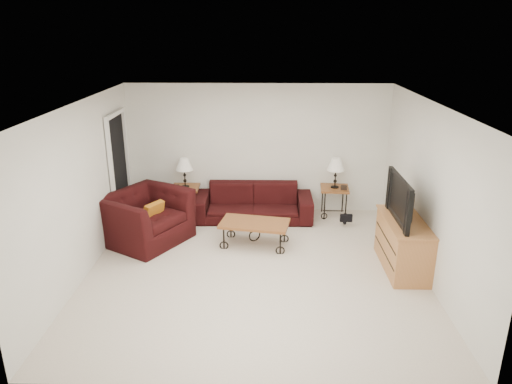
% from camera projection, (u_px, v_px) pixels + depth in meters
% --- Properties ---
extents(ground, '(5.00, 5.00, 0.00)m').
position_uv_depth(ground, '(255.00, 269.00, 7.21)').
color(ground, beige).
rests_on(ground, ground).
extents(wall_back, '(5.00, 0.02, 2.50)m').
position_uv_depth(wall_back, '(258.00, 149.00, 9.16)').
color(wall_back, silver).
rests_on(wall_back, ground).
extents(wall_front, '(5.00, 0.02, 2.50)m').
position_uv_depth(wall_front, '(249.00, 280.00, 4.44)').
color(wall_front, silver).
rests_on(wall_front, ground).
extents(wall_left, '(0.02, 5.00, 2.50)m').
position_uv_depth(wall_left, '(82.00, 190.00, 6.85)').
color(wall_left, silver).
rests_on(wall_left, ground).
extents(wall_right, '(0.02, 5.00, 2.50)m').
position_uv_depth(wall_right, '(430.00, 193.00, 6.75)').
color(wall_right, silver).
rests_on(wall_right, ground).
extents(ceiling, '(5.00, 5.00, 0.00)m').
position_uv_depth(ceiling, '(255.00, 104.00, 6.38)').
color(ceiling, white).
rests_on(ceiling, wall_back).
extents(doorway, '(0.08, 0.94, 2.04)m').
position_uv_depth(doorway, '(119.00, 172.00, 8.48)').
color(doorway, black).
rests_on(doorway, ground).
extents(sofa, '(2.24, 0.88, 0.65)m').
position_uv_depth(sofa, '(253.00, 202.00, 9.01)').
color(sofa, black).
rests_on(sofa, ground).
extents(side_table_left, '(0.53, 0.53, 0.57)m').
position_uv_depth(side_table_left, '(186.00, 201.00, 9.22)').
color(side_table_left, brown).
rests_on(side_table_left, ground).
extents(side_table_right, '(0.57, 0.57, 0.58)m').
position_uv_depth(side_table_right, '(334.00, 202.00, 9.16)').
color(side_table_right, brown).
rests_on(side_table_right, ground).
extents(lamp_left, '(0.33, 0.33, 0.57)m').
position_uv_depth(lamp_left, '(185.00, 173.00, 9.03)').
color(lamp_left, black).
rests_on(lamp_left, side_table_left).
extents(lamp_right, '(0.35, 0.35, 0.58)m').
position_uv_depth(lamp_right, '(336.00, 173.00, 8.97)').
color(lamp_right, black).
rests_on(lamp_right, side_table_right).
extents(photo_frame_left, '(0.11, 0.04, 0.09)m').
position_uv_depth(photo_frame_left, '(176.00, 187.00, 8.97)').
color(photo_frame_left, black).
rests_on(photo_frame_left, side_table_left).
extents(photo_frame_right, '(0.12, 0.05, 0.10)m').
position_uv_depth(photo_frame_right, '(344.00, 188.00, 8.91)').
color(photo_frame_right, black).
rests_on(photo_frame_right, side_table_right).
extents(coffee_table, '(1.21, 0.80, 0.42)m').
position_uv_depth(coffee_table, '(255.00, 234.00, 7.93)').
color(coffee_table, brown).
rests_on(coffee_table, ground).
extents(armchair, '(1.67, 1.73, 0.86)m').
position_uv_depth(armchair, '(146.00, 217.00, 8.03)').
color(armchair, black).
rests_on(armchair, ground).
extents(throw_pillow, '(0.29, 0.39, 0.39)m').
position_uv_depth(throw_pillow, '(154.00, 214.00, 7.95)').
color(throw_pillow, '#C06A18').
rests_on(throw_pillow, armchair).
extents(tv_stand, '(0.54, 1.30, 0.78)m').
position_uv_depth(tv_stand, '(403.00, 244.00, 7.13)').
color(tv_stand, '#BA7445').
rests_on(tv_stand, ground).
extents(television, '(0.15, 1.16, 0.67)m').
position_uv_depth(television, '(407.00, 199.00, 6.89)').
color(television, black).
rests_on(television, tv_stand).
extents(backpack, '(0.40, 0.35, 0.44)m').
position_uv_depth(backpack, '(345.00, 214.00, 8.76)').
color(backpack, black).
rests_on(backpack, ground).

